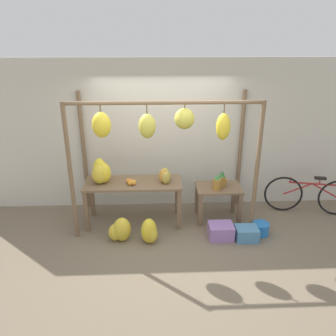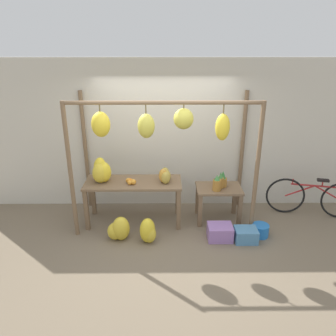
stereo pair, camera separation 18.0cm
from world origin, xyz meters
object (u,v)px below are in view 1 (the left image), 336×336
Objects in this scene: orange_pile at (131,182)px; pineapple_cluster at (220,181)px; banana_pile_ground_left at (120,230)px; blue_bucket at (260,229)px; banana_pile_ground_right at (150,232)px; parked_bicycle at (310,195)px; papaya_pile at (165,176)px; banana_pile_on_table at (101,172)px; fruit_crate_white at (221,231)px; fruit_crate_purple at (246,233)px.

orange_pile is 0.57× the size of pineapple_cluster.
banana_pile_ground_left is 2.35m from blue_bucket.
banana_pile_ground_right is 1.51× the size of blue_bucket.
papaya_pile reaches higher than parked_bicycle.
papaya_pile is at bearing 8.12° from orange_pile.
banana_pile_on_table is at bearing 178.62° from papaya_pile.
orange_pile is 0.83m from banana_pile_ground_left.
banana_pile_ground_right is 1.06× the size of fruit_crate_white.
banana_pile_on_table reaches higher than orange_pile.
fruit_crate_white is 1.14× the size of papaya_pile.
papaya_pile is 1.66m from fruit_crate_purple.
papaya_pile is (0.76, 0.58, 0.71)m from banana_pile_ground_left.
orange_pile is 0.59m from papaya_pile.
pineapple_cluster is at bearing 140.73° from blue_bucket.
orange_pile is 0.51× the size of papaya_pile.
blue_bucket is 0.78× the size of fruit_crate_purple.
blue_bucket is at bearing -10.91° from banana_pile_on_table.
banana_pile_ground_right is at bearing -176.13° from fruit_crate_white.
fruit_crate_white is at bearing 170.63° from fruit_crate_purple.
parked_bicycle reaches higher than blue_bucket.
banana_pile_on_table reaches higher than blue_bucket.
banana_pile_ground_right reaches higher than fruit_crate_purple.
parked_bicycle is (3.00, 0.86, 0.18)m from banana_pile_ground_right.
banana_pile_on_table reaches higher than pineapple_cluster.
fruit_crate_purple is at bearing -9.37° from fruit_crate_white.
fruit_crate_white is 1.43× the size of blue_bucket.
banana_pile_ground_right reaches higher than banana_pile_ground_left.
orange_pile is (0.51, -0.11, -0.14)m from banana_pile_on_table.
fruit_crate_purple is (1.90, -0.56, -0.71)m from orange_pile.
fruit_crate_purple is (1.59, 0.01, -0.08)m from banana_pile_ground_right.
fruit_crate_purple is at bearing -149.18° from parked_bicycle.
banana_pile_on_table is 1.21× the size of fruit_crate_purple.
parked_bicycle is at bearing 31.39° from blue_bucket.
pineapple_cluster is 0.19× the size of parked_bicycle.
parked_bicycle is at bearing 12.61° from banana_pile_ground_left.
parked_bicycle is (1.77, 0.17, -0.40)m from pineapple_cluster.
pineapple_cluster reaches higher than parked_bicycle.
orange_pile is at bearing 163.60° from fruit_crate_purple.
banana_pile_on_table is 1.04m from banana_pile_ground_left.
banana_pile_on_table is 2.06m from pineapple_cluster.
banana_pile_on_table is 3.87m from parked_bicycle.
banana_pile_ground_right is at bearing -151.13° from pineapple_cluster.
blue_bucket is at bearing -148.61° from parked_bicycle.
fruit_crate_white is at bearing -95.47° from pineapple_cluster.
fruit_crate_white is 1.11× the size of fruit_crate_purple.
banana_pile_on_table is at bearing 118.95° from banana_pile_ground_left.
orange_pile is at bearing 70.70° from banana_pile_ground_left.
papaya_pile reaches higher than blue_bucket.
orange_pile is 0.65× the size of blue_bucket.
parked_bicycle is at bearing 4.23° from papaya_pile.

